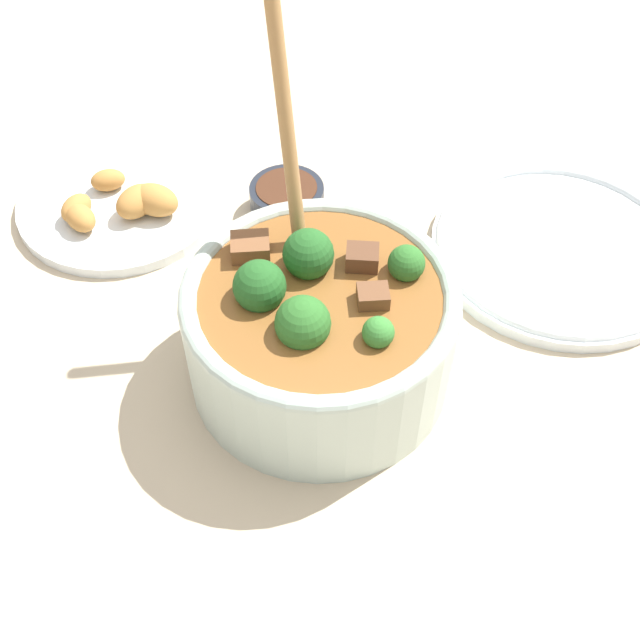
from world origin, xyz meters
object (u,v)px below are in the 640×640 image
at_px(stew_bowl, 319,325).
at_px(empty_plate, 560,248).
at_px(condiment_bowl, 287,198).
at_px(food_plate, 120,202).

height_order(stew_bowl, empty_plate, stew_bowl).
xyz_separation_m(condiment_bowl, food_plate, (-0.13, 0.12, -0.01)).
distance_m(condiment_bowl, food_plate, 0.18).
bearing_deg(condiment_bowl, stew_bowl, -124.59).
bearing_deg(stew_bowl, food_plate, 90.93).
height_order(stew_bowl, food_plate, stew_bowl).
distance_m(stew_bowl, empty_plate, 0.29).
distance_m(empty_plate, food_plate, 0.46).
relative_size(condiment_bowl, food_plate, 0.36).
bearing_deg(empty_plate, condiment_bowl, 123.06).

